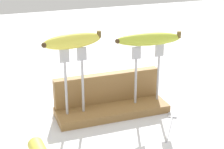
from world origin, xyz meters
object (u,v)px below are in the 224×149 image
Objects in this scene: fork_stand_left at (74,76)px; fork_stand_right at (148,69)px; banana_raised_right at (149,39)px; fork_fallen_near at (171,121)px; banana_raised_left at (73,41)px.

fork_stand_left is 0.22m from fork_stand_right.
banana_raised_right is 1.28× the size of fork_fallen_near.
fork_stand_left is 0.23m from banana_raised_right.
banana_raised_right is (0.22, 0.00, -0.02)m from banana_raised_left.
fork_stand_left is at bearing 180.00° from fork_stand_right.
fork_stand_left is 0.10m from banana_raised_left.
fork_fallen_near is at bearing -74.41° from banana_raised_right.
banana_raised_left is 0.22m from banana_raised_right.
fork_stand_left is 1.13× the size of banana_raised_left.
banana_raised_right is at bearing 171.78° from fork_stand_right.
fork_stand_left is 0.30m from fork_fallen_near.
fork_fallen_near is (0.03, -0.10, -0.12)m from fork_stand_right.
fork_stand_right is 1.04× the size of banana_raised_left.
fork_stand_right is 0.16m from fork_fallen_near.
banana_raised_left is at bearing -171.79° from fork_stand_left.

